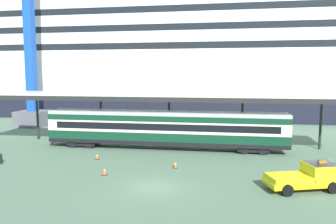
% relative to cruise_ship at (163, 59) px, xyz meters
% --- Properties ---
extents(ground_plane, '(400.00, 400.00, 0.00)m').
position_rel_cruise_ship_xyz_m(ground_plane, '(7.59, -45.93, -11.20)').
color(ground_plane, '#54725A').
extents(cruise_ship, '(160.46, 25.25, 33.12)m').
position_rel_cruise_ship_xyz_m(cruise_ship, '(0.00, 0.00, 0.00)').
color(cruise_ship, black).
rests_on(cruise_ship, ground).
extents(platform_canopy, '(41.71, 5.24, 6.06)m').
position_rel_cruise_ship_xyz_m(platform_canopy, '(6.25, -33.18, -5.40)').
color(platform_canopy, silver).
rests_on(platform_canopy, ground).
extents(train_carriage, '(25.89, 2.81, 4.11)m').
position_rel_cruise_ship_xyz_m(train_carriage, '(6.25, -33.60, -8.88)').
color(train_carriage, black).
rests_on(train_carriage, ground).
extents(service_truck, '(5.57, 3.56, 2.02)m').
position_rel_cruise_ship_xyz_m(service_truck, '(18.55, -44.60, -10.21)').
color(service_truck, yellow).
rests_on(service_truck, ground).
extents(traffic_cone_near, '(0.36, 0.36, 0.68)m').
position_rel_cruise_ship_xyz_m(traffic_cone_near, '(3.07, -43.81, -10.86)').
color(traffic_cone_near, black).
rests_on(traffic_cone_near, ground).
extents(traffic_cone_mid, '(0.36, 0.36, 0.63)m').
position_rel_cruise_ship_xyz_m(traffic_cone_mid, '(8.42, -40.80, -10.89)').
color(traffic_cone_mid, black).
rests_on(traffic_cone_mid, ground).
extents(traffic_cone_far, '(0.36, 0.36, 0.63)m').
position_rel_cruise_ship_xyz_m(traffic_cone_far, '(0.60, -39.13, -10.89)').
color(traffic_cone_far, black).
rests_on(traffic_cone_far, ground).
extents(dockside_crane, '(12.92, 4.40, 57.57)m').
position_rel_cruise_ship_xyz_m(dockside_crane, '(-16.50, -21.21, 6.69)').
color(dockside_crane, '#595960').
rests_on(dockside_crane, ground).
extents(quay_bollard, '(0.48, 0.48, 0.96)m').
position_rel_cruise_ship_xyz_m(quay_bollard, '(-7.61, -42.05, -10.68)').
color(quay_bollard, black).
rests_on(quay_bollard, ground).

